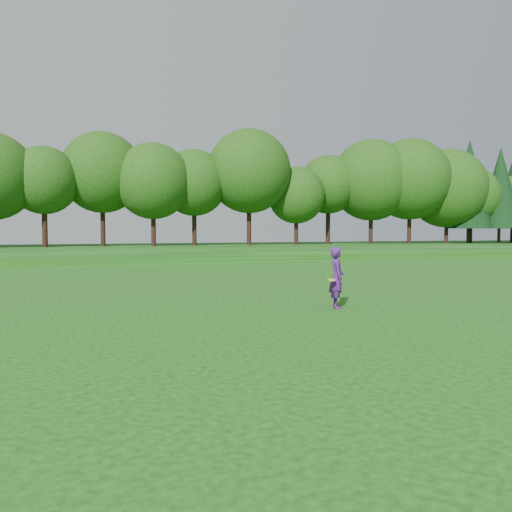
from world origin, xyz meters
name	(u,v)px	position (x,y,z in m)	size (l,w,h in m)	color
ground	(257,315)	(0.00, 0.00, 0.00)	(140.00, 140.00, 0.00)	#143C0B
berm	(130,251)	(0.00, 34.00, 0.30)	(130.00, 30.00, 0.60)	#143C0B
walking_path	(152,264)	(0.00, 20.00, 0.02)	(130.00, 1.60, 0.04)	gray
treeline	(125,169)	(0.00, 38.00, 8.10)	(104.00, 7.00, 15.00)	#123C0D
woman	(337,278)	(2.49, 0.30, 0.87)	(0.71, 0.74, 1.74)	#4A1870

